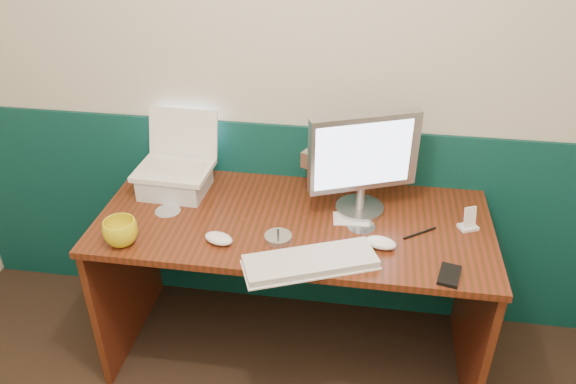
% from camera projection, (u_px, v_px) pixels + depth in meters
% --- Properties ---
extents(back_wall, '(3.50, 0.04, 2.50)m').
position_uv_depth(back_wall, '(313.00, 71.00, 2.34)').
color(back_wall, beige).
rests_on(back_wall, ground).
extents(wainscot, '(3.48, 0.02, 1.00)m').
position_uv_depth(wainscot, '(310.00, 221.00, 2.72)').
color(wainscot, '#073130').
rests_on(wainscot, ground).
extents(desk, '(1.60, 0.70, 0.75)m').
position_uv_depth(desk, '(293.00, 289.00, 2.49)').
color(desk, '#3E1F0B').
rests_on(desk, ground).
extents(laptop_riser, '(0.28, 0.24, 0.09)m').
position_uv_depth(laptop_riser, '(175.00, 182.00, 2.46)').
color(laptop_riser, silver).
rests_on(laptop_riser, desk).
extents(laptop, '(0.32, 0.25, 0.26)m').
position_uv_depth(laptop, '(171.00, 145.00, 2.36)').
color(laptop, white).
rests_on(laptop, laptop_riser).
extents(monitor, '(0.46, 0.29, 0.45)m').
position_uv_depth(monitor, '(363.00, 163.00, 2.24)').
color(monitor, '#AAAAAF').
rests_on(monitor, desk).
extents(keyboard, '(0.50, 0.33, 0.03)m').
position_uv_depth(keyboard, '(310.00, 263.00, 2.03)').
color(keyboard, silver).
rests_on(keyboard, desk).
extents(mouse_right, '(0.13, 0.10, 0.04)m').
position_uv_depth(mouse_right, '(381.00, 243.00, 2.12)').
color(mouse_right, white).
rests_on(mouse_right, desk).
extents(mouse_left, '(0.13, 0.10, 0.04)m').
position_uv_depth(mouse_left, '(219.00, 238.00, 2.14)').
color(mouse_left, white).
rests_on(mouse_left, desk).
extents(mug, '(0.16, 0.16, 0.10)m').
position_uv_depth(mug, '(121.00, 232.00, 2.12)').
color(mug, yellow).
rests_on(mug, desk).
extents(camcorder, '(0.13, 0.15, 0.19)m').
position_uv_depth(camcorder, '(314.00, 171.00, 2.43)').
color(camcorder, '#A8A8AD').
rests_on(camcorder, desk).
extents(cd_spindle, '(0.11, 0.11, 0.02)m').
position_uv_depth(cd_spindle, '(278.00, 238.00, 2.16)').
color(cd_spindle, '#AFB8BF').
rests_on(cd_spindle, desk).
extents(cd_loose_a, '(0.11, 0.11, 0.00)m').
position_uv_depth(cd_loose_a, '(168.00, 211.00, 2.34)').
color(cd_loose_a, silver).
rests_on(cd_loose_a, desk).
extents(cd_loose_b, '(0.11, 0.11, 0.00)m').
position_uv_depth(cd_loose_b, '(361.00, 226.00, 2.25)').
color(cd_loose_b, silver).
rests_on(cd_loose_b, desk).
extents(pen, '(0.13, 0.10, 0.01)m').
position_uv_depth(pen, '(420.00, 233.00, 2.20)').
color(pen, black).
rests_on(pen, desk).
extents(papers, '(0.15, 0.11, 0.00)m').
position_uv_depth(papers, '(351.00, 219.00, 2.29)').
color(papers, white).
rests_on(papers, desk).
extents(dock, '(0.09, 0.08, 0.01)m').
position_uv_depth(dock, '(468.00, 227.00, 2.23)').
color(dock, white).
rests_on(dock, desk).
extents(music_player, '(0.05, 0.04, 0.08)m').
position_uv_depth(music_player, '(470.00, 217.00, 2.21)').
color(music_player, white).
rests_on(music_player, dock).
extents(pda, '(0.10, 0.13, 0.01)m').
position_uv_depth(pda, '(449.00, 275.00, 1.98)').
color(pda, black).
rests_on(pda, desk).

